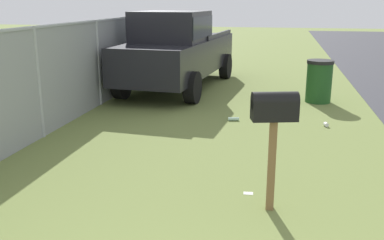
{
  "coord_description": "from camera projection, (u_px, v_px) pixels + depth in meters",
  "views": [
    {
      "loc": [
        -1.13,
        -0.29,
        2.34
      ],
      "look_at": [
        3.93,
        0.74,
        0.93
      ],
      "focal_mm": 40.86,
      "sensor_mm": 36.0,
      "label": 1
    }
  ],
  "objects": [
    {
      "name": "mailbox",
      "position": [
        274.0,
        116.0,
        4.8
      ],
      "size": [
        0.32,
        0.54,
        1.39
      ],
      "rotation": [
        0.0,
        0.0,
        0.26
      ],
      "color": "brown",
      "rests_on": "ground"
    },
    {
      "name": "pickup_truck",
      "position": [
        177.0,
        48.0,
        11.78
      ],
      "size": [
        5.61,
        2.46,
        2.09
      ],
      "rotation": [
        0.0,
        0.0,
        3.05
      ],
      "color": "black",
      "rests_on": "ground"
    },
    {
      "name": "trash_bin",
      "position": [
        319.0,
        81.0,
        10.34
      ],
      "size": [
        0.62,
        0.62,
        1.0
      ],
      "color": "#1E4C1E",
      "rests_on": "ground"
    },
    {
      "name": "fence_section",
      "position": [
        98.0,
        60.0,
        9.94
      ],
      "size": [
        15.47,
        0.07,
        1.94
      ],
      "color": "#9EA3A8",
      "rests_on": "ground"
    },
    {
      "name": "litter_bottle_midfield_a",
      "position": [
        233.0,
        119.0,
        8.82
      ],
      "size": [
        0.12,
        0.23,
        0.07
      ],
      "primitive_type": "cylinder",
      "rotation": [
        0.0,
        1.57,
        4.97
      ],
      "color": "#B2D8BF",
      "rests_on": "ground"
    },
    {
      "name": "litter_cup_by_mailbox",
      "position": [
        326.0,
        124.0,
        8.42
      ],
      "size": [
        0.12,
        0.1,
        0.08
      ],
      "primitive_type": "cylinder",
      "rotation": [
        0.0,
        1.57,
        0.29
      ],
      "color": "white",
      "rests_on": "ground"
    },
    {
      "name": "litter_wrapper_far_scatter",
      "position": [
        248.0,
        193.0,
        5.49
      ],
      "size": [
        0.09,
        0.13,
        0.01
      ],
      "primitive_type": "cube",
      "rotation": [
        0.0,
        0.0,
        1.65
      ],
      "color": "silver",
      "rests_on": "ground"
    },
    {
      "name": "litter_cup_near_hydrant",
      "position": [
        253.0,
        105.0,
        9.95
      ],
      "size": [
        0.08,
        0.1,
        0.08
      ],
      "primitive_type": "cylinder",
      "rotation": [
        0.0,
        1.57,
        1.57
      ],
      "color": "white",
      "rests_on": "ground"
    }
  ]
}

